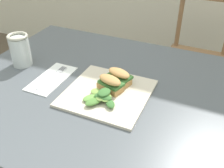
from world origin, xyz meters
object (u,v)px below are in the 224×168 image
object	(u,v)px
dining_table	(106,114)
sandwich_half_back	(119,76)
mason_jar_iced_tea	(21,51)
plate_lunch	(108,93)
chair_wooden_far	(195,58)
fork_on_napkin	(54,76)
sandwich_half_front	(110,83)

from	to	relation	value
dining_table	sandwich_half_back	world-z (taller)	sandwich_half_back
mason_jar_iced_tea	plate_lunch	bearing A→B (deg)	-6.41
chair_wooden_far	fork_on_napkin	size ratio (longest dim) A/B	4.69
sandwich_half_front	sandwich_half_back	world-z (taller)	same
chair_wooden_far	sandwich_half_back	size ratio (longest dim) A/B	8.24
chair_wooden_far	plate_lunch	xyz separation A→B (m)	(-0.21, -1.00, 0.30)
dining_table	sandwich_half_back	distance (m)	0.18
dining_table	fork_on_napkin	xyz separation A→B (m)	(-0.23, -0.02, 0.14)
dining_table	mason_jar_iced_tea	size ratio (longest dim) A/B	8.21
plate_lunch	sandwich_half_back	bearing A→B (deg)	79.11
chair_wooden_far	fork_on_napkin	bearing A→B (deg)	-115.10
chair_wooden_far	sandwich_half_back	bearing A→B (deg)	-101.97
dining_table	sandwich_half_back	bearing A→B (deg)	46.83
sandwich_half_front	fork_on_napkin	distance (m)	0.25
sandwich_half_back	mason_jar_iced_tea	bearing A→B (deg)	-176.64
dining_table	mason_jar_iced_tea	xyz separation A→B (m)	(-0.41, 0.01, 0.19)
fork_on_napkin	sandwich_half_back	bearing A→B (deg)	12.04
plate_lunch	mason_jar_iced_tea	world-z (taller)	mason_jar_iced_tea
chair_wooden_far	sandwich_half_front	size ratio (longest dim) A/B	8.24
mason_jar_iced_tea	chair_wooden_far	bearing A→B (deg)	55.86
sandwich_half_back	mason_jar_iced_tea	size ratio (longest dim) A/B	0.76
plate_lunch	fork_on_napkin	size ratio (longest dim) A/B	1.61
dining_table	fork_on_napkin	world-z (taller)	fork_on_napkin
sandwich_half_front	mason_jar_iced_tea	distance (m)	0.44
chair_wooden_far	fork_on_napkin	world-z (taller)	chair_wooden_far
mason_jar_iced_tea	fork_on_napkin	bearing A→B (deg)	-9.16
dining_table	chair_wooden_far	world-z (taller)	chair_wooden_far
chair_wooden_far	plate_lunch	distance (m)	1.06
plate_lunch	chair_wooden_far	bearing A→B (deg)	78.11
chair_wooden_far	mason_jar_iced_tea	world-z (taller)	mason_jar_iced_tea
sandwich_half_back	fork_on_napkin	xyz separation A→B (m)	(-0.26, -0.06, -0.03)
plate_lunch	sandwich_half_back	world-z (taller)	sandwich_half_back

